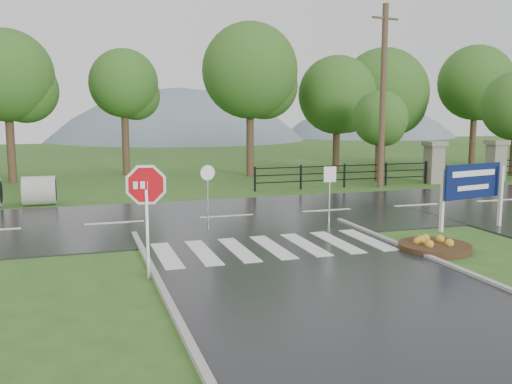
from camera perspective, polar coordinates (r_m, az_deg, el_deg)
name	(u,v)px	position (r m, az deg, el deg)	size (l,w,h in m)	color
ground	(355,307)	(11.82, 9.90, -11.22)	(120.00, 120.00, 0.00)	#2F5A1E
main_road	(227,217)	(20.89, -2.94, -2.55)	(90.00, 8.00, 0.04)	black
crosswalk	(272,247)	(16.21, 1.64, -5.51)	(6.50, 2.80, 0.02)	silver
pillar_west	(434,161)	(31.75, 17.37, 2.95)	(1.00, 1.00, 2.24)	gray
pillar_east	(496,159)	(34.21, 22.87, 3.03)	(1.00, 1.00, 2.24)	gray
fence_west	(344,173)	(29.10, 8.84, 1.88)	(9.58, 0.08, 1.20)	black
hills	(147,256)	(77.82, -10.88, -6.35)	(102.00, 48.00, 48.00)	slate
treeline	(183,175)	(34.63, -7.31, 1.72)	(83.20, 5.20, 10.00)	#28561A
stop_sign	(146,195)	(13.21, -10.92, -0.34)	(1.26, 0.23, 2.86)	#939399
estate_billboard	(473,184)	(19.86, 20.86, 0.72)	(2.45, 0.54, 2.17)	silver
flower_bed	(435,246)	(16.73, 17.43, -5.14)	(1.98, 1.98, 0.40)	#332111
reg_sign_small	(330,183)	(19.83, 7.38, 0.94)	(0.44, 0.08, 1.97)	#939399
reg_sign_round	(208,189)	(18.59, -4.85, 0.33)	(0.49, 0.10, 2.13)	#939399
utility_pole_east	(383,96)	(29.33, 12.58, 9.37)	(1.59, 0.41, 9.01)	#473523
entrance_tree_left	(380,119)	(31.59, 12.33, 7.16)	(2.97, 2.97, 4.93)	#3D2B1C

